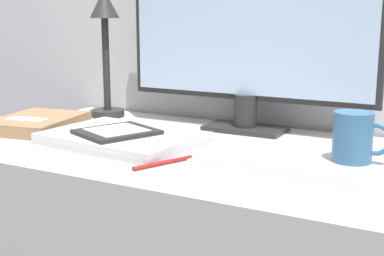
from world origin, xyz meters
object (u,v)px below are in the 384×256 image
laptop (123,138)px  ereader (117,132)px  coffee_mug (354,137)px  notebook (37,123)px  pen (163,163)px  desk_lamp (105,36)px  monitor (248,26)px  keyboard (275,167)px

laptop → ereader: (-0.00, -0.02, 0.02)m
ereader → coffee_mug: size_ratio=1.76×
notebook → pen: notebook is taller
desk_lamp → notebook: (-0.06, -0.23, -0.22)m
monitor → ereader: (-0.20, -0.28, -0.23)m
ereader → desk_lamp: 0.41m
monitor → notebook: monitor is taller
keyboard → coffee_mug: size_ratio=2.83×
laptop → pen: bearing=-31.7°
notebook → pen: bearing=-15.9°
laptop → desk_lamp: size_ratio=1.00×
keyboard → pen: keyboard is taller
ereader → pen: ereader is taller
laptop → ereader: 0.02m
laptop → coffee_mug: bearing=10.9°
coffee_mug → pen: 0.39m
desk_lamp → monitor: bearing=1.6°
keyboard → notebook: notebook is taller
ereader → desk_lamp: size_ratio=0.57×
pen → notebook: bearing=164.1°
laptop → coffee_mug: coffee_mug is taller
notebook → coffee_mug: size_ratio=2.27×
ereader → desk_lamp: bearing=130.7°
keyboard → pen: 0.22m
ereader → notebook: ereader is taller
desk_lamp → notebook: bearing=-103.9°
desk_lamp → coffee_mug: (0.73, -0.15, -0.18)m
desk_lamp → coffee_mug: size_ratio=3.09×
coffee_mug → pen: bearing=-147.9°
monitor → coffee_mug: bearing=-28.7°
keyboard → laptop: laptop is taller
monitor → keyboard: size_ratio=1.99×
laptop → keyboard: bearing=-6.0°
laptop → pen: (0.18, -0.11, -0.01)m
pen → ereader: bearing=153.0°
monitor → laptop: 0.41m
monitor → notebook: (-0.48, -0.24, -0.25)m
notebook → desk_lamp: bearing=76.1°
monitor → desk_lamp: (-0.43, -0.01, -0.03)m
keyboard → pen: (-0.21, -0.07, -0.00)m
desk_lamp → pen: 0.59m
ereader → coffee_mug: coffee_mug is taller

